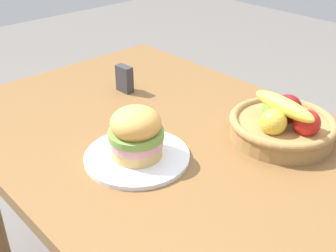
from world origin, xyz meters
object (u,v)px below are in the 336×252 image
at_px(plate, 137,156).
at_px(napkin_holder, 124,79).
at_px(sandwich, 136,133).
at_px(fruit_basket, 283,124).

xyz_separation_m(plate, napkin_holder, (-0.35, 0.23, 0.04)).
relative_size(plate, sandwich, 1.93).
height_order(fruit_basket, napkin_holder, fruit_basket).
bearing_deg(plate, napkin_holder, 146.71).
relative_size(plate, napkin_holder, 3.00).
height_order(plate, sandwich, sandwich).
bearing_deg(fruit_basket, sandwich, -118.22).
xyz_separation_m(fruit_basket, napkin_holder, (-0.54, -0.13, -0.00)).
distance_m(plate, fruit_basket, 0.41).
bearing_deg(napkin_holder, sandwich, -35.48).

